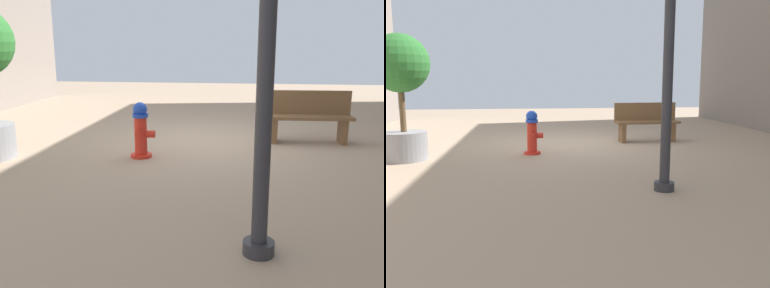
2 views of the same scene
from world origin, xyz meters
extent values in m
plane|color=tan|center=(0.00, 0.00, 0.00)|extent=(23.40, 23.40, 0.00)
cylinder|color=red|center=(0.94, 1.30, 0.03)|extent=(0.34, 0.34, 0.05)
cylinder|color=red|center=(0.94, 1.30, 0.35)|extent=(0.20, 0.20, 0.61)
cylinder|color=blue|center=(0.94, 1.30, 0.69)|extent=(0.25, 0.25, 0.06)
sphere|color=blue|center=(0.94, 1.30, 0.78)|extent=(0.23, 0.23, 0.23)
cylinder|color=red|center=(0.94, 1.15, 0.43)|extent=(0.09, 0.13, 0.09)
cylinder|color=red|center=(0.94, 1.45, 0.43)|extent=(0.09, 0.13, 0.09)
cylinder|color=red|center=(0.78, 1.30, 0.39)|extent=(0.14, 0.12, 0.12)
cube|color=brown|center=(-2.52, -0.10, 0.23)|extent=(0.12, 0.40, 0.45)
cube|color=brown|center=(-1.26, -0.05, 0.23)|extent=(0.12, 0.40, 0.45)
cube|color=brown|center=(-1.89, -0.08, 0.48)|extent=(1.58, 0.50, 0.06)
cube|color=brown|center=(-1.88, -0.26, 0.73)|extent=(1.57, 0.12, 0.44)
cylinder|color=gray|center=(3.35, 1.66, 0.27)|extent=(0.83, 0.83, 0.55)
cylinder|color=brown|center=(3.35, 1.66, 1.02)|extent=(0.11, 0.11, 0.95)
sphere|color=#2D722D|center=(3.35, 1.66, 1.82)|extent=(1.09, 1.09, 1.09)
cylinder|color=#2D2D33|center=(-0.87, 4.32, 0.06)|extent=(0.28, 0.28, 0.12)
cylinder|color=#2D2D33|center=(-0.87, 4.32, 2.11)|extent=(0.14, 0.14, 3.98)
camera|label=1|loc=(-0.71, 7.72, 1.81)|focal=39.13mm
camera|label=2|loc=(0.96, 9.69, 1.54)|focal=38.36mm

